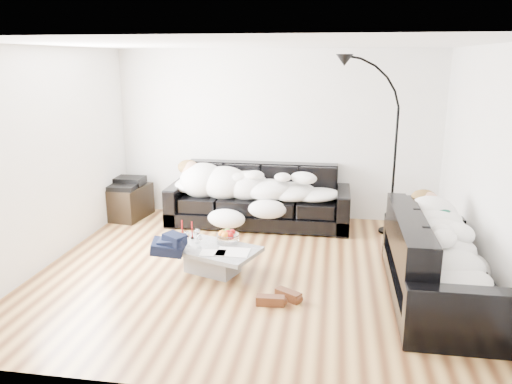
# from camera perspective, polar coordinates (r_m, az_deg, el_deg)

# --- Properties ---
(ground) EXTENTS (5.00, 5.00, 0.00)m
(ground) POSITION_cam_1_polar(r_m,az_deg,el_deg) (6.01, -0.46, -9.05)
(ground) COLOR brown
(ground) RESTS_ON ground
(wall_back) EXTENTS (5.00, 0.02, 2.60)m
(wall_back) POSITION_cam_1_polar(r_m,az_deg,el_deg) (7.80, 2.30, 6.51)
(wall_back) COLOR silver
(wall_back) RESTS_ON ground
(wall_left) EXTENTS (0.02, 4.50, 2.60)m
(wall_left) POSITION_cam_1_polar(r_m,az_deg,el_deg) (6.51, -22.80, 3.64)
(wall_left) COLOR silver
(wall_left) RESTS_ON ground
(wall_right) EXTENTS (0.02, 4.50, 2.60)m
(wall_right) POSITION_cam_1_polar(r_m,az_deg,el_deg) (5.75, 24.89, 2.05)
(wall_right) COLOR silver
(wall_right) RESTS_ON ground
(ceiling) EXTENTS (5.00, 5.00, 0.00)m
(ceiling) POSITION_cam_1_polar(r_m,az_deg,el_deg) (5.49, -0.52, 16.56)
(ceiling) COLOR white
(ceiling) RESTS_ON ground
(sofa_back) EXTENTS (2.72, 0.94, 0.89)m
(sofa_back) POSITION_cam_1_polar(r_m,az_deg,el_deg) (7.53, 0.29, -0.45)
(sofa_back) COLOR black
(sofa_back) RESTS_ON ground
(sofa_right) EXTENTS (0.94, 2.20, 0.89)m
(sofa_right) POSITION_cam_1_polar(r_m,az_deg,el_deg) (5.55, 20.23, -7.15)
(sofa_right) COLOR black
(sofa_right) RESTS_ON ground
(sleeper_back) EXTENTS (2.30, 0.79, 0.46)m
(sleeper_back) POSITION_cam_1_polar(r_m,az_deg,el_deg) (7.43, 0.23, 0.98)
(sleeper_back) COLOR white
(sleeper_back) RESTS_ON sofa_back
(sleeper_right) EXTENTS (0.80, 1.89, 0.46)m
(sleeper_right) POSITION_cam_1_polar(r_m,az_deg,el_deg) (5.48, 20.43, -5.16)
(sleeper_right) COLOR white
(sleeper_right) RESTS_ON sofa_right
(teal_cushion) EXTENTS (0.42, 0.38, 0.20)m
(teal_cushion) POSITION_cam_1_polar(r_m,az_deg,el_deg) (6.08, 18.76, -2.35)
(teal_cushion) COLOR #0A4630
(teal_cushion) RESTS_ON sofa_right
(coffee_table) EXTENTS (1.22, 0.95, 0.31)m
(coffee_table) POSITION_cam_1_polar(r_m,az_deg,el_deg) (5.96, -5.02, -7.71)
(coffee_table) COLOR #939699
(coffee_table) RESTS_ON ground
(fruit_bowl) EXTENTS (0.33, 0.33, 0.17)m
(fruit_bowl) POSITION_cam_1_polar(r_m,az_deg,el_deg) (6.01, -3.25, -5.01)
(fruit_bowl) COLOR white
(fruit_bowl) RESTS_ON coffee_table
(wine_glass_a) EXTENTS (0.09, 0.09, 0.17)m
(wine_glass_a) POSITION_cam_1_polar(r_m,az_deg,el_deg) (6.02, -6.74, -5.03)
(wine_glass_a) COLOR white
(wine_glass_a) RESTS_ON coffee_table
(wine_glass_b) EXTENTS (0.10, 0.10, 0.18)m
(wine_glass_b) POSITION_cam_1_polar(r_m,az_deg,el_deg) (5.94, -7.86, -5.32)
(wine_glass_b) COLOR white
(wine_glass_b) RESTS_ON coffee_table
(wine_glass_c) EXTENTS (0.07, 0.07, 0.15)m
(wine_glass_c) POSITION_cam_1_polar(r_m,az_deg,el_deg) (5.87, -6.47, -5.66)
(wine_glass_c) COLOR white
(wine_glass_c) RESTS_ON coffee_table
(candle_left) EXTENTS (0.05, 0.05, 0.23)m
(candle_left) POSITION_cam_1_polar(r_m,az_deg,el_deg) (6.17, -8.43, -4.28)
(candle_left) COLOR maroon
(candle_left) RESTS_ON coffee_table
(candle_right) EXTENTS (0.05, 0.05, 0.21)m
(candle_right) POSITION_cam_1_polar(r_m,az_deg,el_deg) (6.16, -7.32, -4.38)
(candle_right) COLOR maroon
(candle_right) RESTS_ON coffee_table
(newspaper_a) EXTENTS (0.37, 0.29, 0.01)m
(newspaper_a) POSITION_cam_1_polar(r_m,az_deg,el_deg) (5.73, -2.68, -6.84)
(newspaper_a) COLOR silver
(newspaper_a) RESTS_ON coffee_table
(newspaper_b) EXTENTS (0.30, 0.23, 0.01)m
(newspaper_b) POSITION_cam_1_polar(r_m,az_deg,el_deg) (5.73, -4.94, -6.90)
(newspaper_b) COLOR silver
(newspaper_b) RESTS_ON coffee_table
(navy_jacket) EXTENTS (0.39, 0.33, 0.19)m
(navy_jacket) POSITION_cam_1_polar(r_m,az_deg,el_deg) (5.73, -9.79, -5.27)
(navy_jacket) COLOR black
(navy_jacket) RESTS_ON coffee_table
(shoes) EXTENTS (0.54, 0.43, 0.11)m
(shoes) POSITION_cam_1_polar(r_m,az_deg,el_deg) (5.29, 2.62, -11.96)
(shoes) COLOR #472311
(shoes) RESTS_ON ground
(av_cabinet) EXTENTS (0.60, 0.80, 0.50)m
(av_cabinet) POSITION_cam_1_polar(r_m,az_deg,el_deg) (8.16, -14.33, -1.11)
(av_cabinet) COLOR black
(av_cabinet) RESTS_ON ground
(stereo) EXTENTS (0.44, 0.34, 0.13)m
(stereo) POSITION_cam_1_polar(r_m,az_deg,el_deg) (8.08, -14.48, 1.05)
(stereo) COLOR black
(stereo) RESTS_ON av_cabinet
(floor_lamp) EXTENTS (0.86, 0.62, 2.21)m
(floor_lamp) POSITION_cam_1_polar(r_m,az_deg,el_deg) (7.29, 15.59, 3.80)
(floor_lamp) COLOR black
(floor_lamp) RESTS_ON ground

